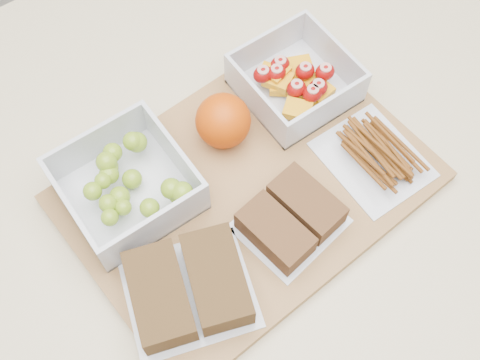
{
  "coord_description": "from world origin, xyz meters",
  "views": [
    {
      "loc": [
        -0.19,
        -0.27,
        1.57
      ],
      "look_at": [
        0.01,
        0.0,
        0.93
      ],
      "focal_mm": 45.0,
      "sensor_mm": 36.0,
      "label": 1
    }
  ],
  "objects": [
    {
      "name": "sandwich_bag_center",
      "position": [
        0.02,
        -0.08,
        0.93
      ],
      "size": [
        0.13,
        0.12,
        0.03
      ],
      "color": "silver",
      "rests_on": "cutting_board"
    },
    {
      "name": "grape_container",
      "position": [
        -0.11,
        0.07,
        0.94
      ],
      "size": [
        0.14,
        0.14,
        0.06
      ],
      "color": "silver",
      "rests_on": "cutting_board"
    },
    {
      "name": "sandwich_bag_left",
      "position": [
        -0.12,
        -0.08,
        0.94
      ],
      "size": [
        0.17,
        0.16,
        0.04
      ],
      "color": "silver",
      "rests_on": "cutting_board"
    },
    {
      "name": "pretzel_bag",
      "position": [
        0.16,
        -0.07,
        0.93
      ],
      "size": [
        0.11,
        0.13,
        0.03
      ],
      "color": "silver",
      "rests_on": "cutting_board"
    },
    {
      "name": "cutting_board",
      "position": [
        0.01,
        -0.01,
        0.91
      ],
      "size": [
        0.44,
        0.33,
        0.02
      ],
      "primitive_type": "cube",
      "rotation": [
        0.0,
        0.0,
        0.06
      ],
      "color": "#A07342",
      "rests_on": "counter"
    },
    {
      "name": "ground",
      "position": [
        0.0,
        0.0,
        0.0
      ],
      "size": [
        4.0,
        4.0,
        0.0
      ],
      "primitive_type": "plane",
      "color": "gray",
      "rests_on": "ground"
    },
    {
      "name": "orange",
      "position": [
        0.03,
        0.07,
        0.95
      ],
      "size": [
        0.07,
        0.07,
        0.07
      ],
      "primitive_type": "sphere",
      "color": "#CF4504",
      "rests_on": "cutting_board"
    },
    {
      "name": "counter",
      "position": [
        0.0,
        0.0,
        0.45
      ],
      "size": [
        1.2,
        0.9,
        0.9
      ],
      "primitive_type": "cube",
      "color": "beige",
      "rests_on": "ground"
    },
    {
      "name": "fruit_container",
      "position": [
        0.14,
        0.07,
        0.94
      ],
      "size": [
        0.13,
        0.13,
        0.06
      ],
      "color": "silver",
      "rests_on": "cutting_board"
    }
  ]
}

